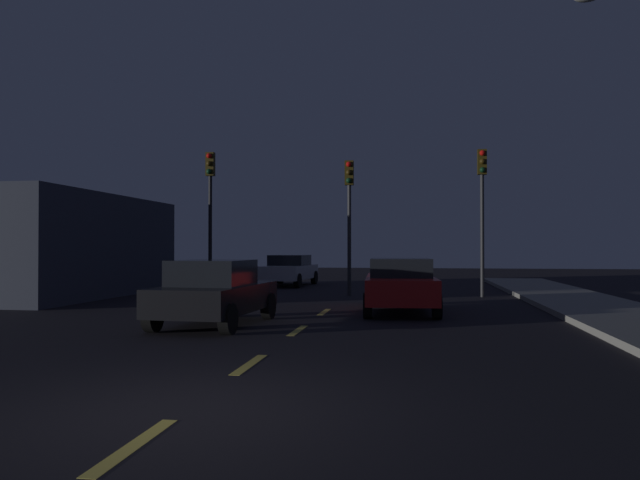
{
  "coord_description": "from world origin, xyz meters",
  "views": [
    {
      "loc": [
        2.48,
        -6.32,
        1.76
      ],
      "look_at": [
        -0.74,
        14.16,
        2.02
      ],
      "focal_mm": 34.23,
      "sensor_mm": 36.0,
      "label": 1
    }
  ],
  "objects": [
    {
      "name": "traffic_signal_center",
      "position": [
        0.05,
        16.02,
        3.48
      ],
      "size": [
        0.32,
        0.38,
        4.97
      ],
      "color": "#2D2D30",
      "rests_on": "ground_plane"
    },
    {
      "name": "car_oncoming_far",
      "position": [
        -3.35,
        21.4,
        0.73
      ],
      "size": [
        2.2,
        4.28,
        1.42
      ],
      "color": "silver",
      "rests_on": "ground_plane"
    },
    {
      "name": "lane_stripe_fourth",
      "position": [
        0.0,
        10.2,
        0.0
      ],
      "size": [
        0.16,
        1.6,
        0.01
      ],
      "primitive_type": "cube",
      "color": "#EACC4C",
      "rests_on": "ground_plane"
    },
    {
      "name": "lane_stripe_third",
      "position": [
        0.0,
        6.4,
        0.0
      ],
      "size": [
        0.16,
        1.6,
        0.01
      ],
      "primitive_type": "cube",
      "color": "#EACC4C",
      "rests_on": "ground_plane"
    },
    {
      "name": "traffic_signal_right",
      "position": [
        4.82,
        16.02,
        3.67
      ],
      "size": [
        0.32,
        0.38,
        5.27
      ],
      "color": "#2D2D30",
      "rests_on": "ground_plane"
    },
    {
      "name": "lane_stripe_second",
      "position": [
        0.0,
        2.6,
        0.0
      ],
      "size": [
        0.16,
        1.6,
        0.01
      ],
      "primitive_type": "cube",
      "color": "#EACC4C",
      "rests_on": "ground_plane"
    },
    {
      "name": "car_adjacent_lane",
      "position": [
        -2.03,
        6.94,
        0.75
      ],
      "size": [
        2.07,
        3.96,
        1.48
      ],
      "color": "black",
      "rests_on": "ground_plane"
    },
    {
      "name": "car_stopped_ahead",
      "position": [
        2.05,
        10.49,
        0.76
      ],
      "size": [
        2.14,
        4.5,
        1.47
      ],
      "color": "#B21919",
      "rests_on": "ground_plane"
    },
    {
      "name": "lane_stripe_nearest",
      "position": [
        0.0,
        -1.2,
        0.0
      ],
      "size": [
        0.16,
        1.6,
        0.01
      ],
      "primitive_type": "cube",
      "color": "#EACC4C",
      "rests_on": "ground_plane"
    },
    {
      "name": "storefront_left",
      "position": [
        -10.75,
        14.22,
        1.83
      ],
      "size": [
        5.5,
        9.75,
        3.65
      ],
      "primitive_type": "cube",
      "color": "#333847",
      "rests_on": "ground_plane"
    },
    {
      "name": "traffic_signal_left",
      "position": [
        -5.3,
        16.02,
        3.76
      ],
      "size": [
        0.32,
        0.38,
        5.41
      ],
      "color": "black",
      "rests_on": "ground_plane"
    },
    {
      "name": "ground_plane",
      "position": [
        0.0,
        7.0,
        0.0
      ],
      "size": [
        80.0,
        80.0,
        0.0
      ],
      "primitive_type": "plane",
      "color": "black"
    }
  ]
}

